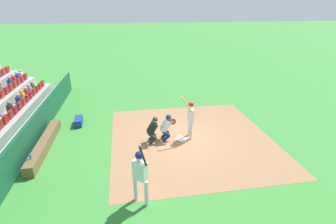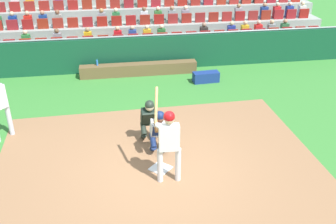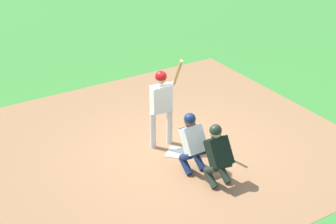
% 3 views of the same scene
% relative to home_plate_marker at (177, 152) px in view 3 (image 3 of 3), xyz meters
% --- Properties ---
extents(ground_plane, '(160.00, 160.00, 0.00)m').
position_rel_home_plate_marker_xyz_m(ground_plane, '(0.00, 0.00, -0.02)').
color(ground_plane, '#3A8334').
extents(infield_dirt_patch, '(7.95, 7.53, 0.01)m').
position_rel_home_plate_marker_xyz_m(infield_dirt_patch, '(0.00, 0.50, -0.01)').
color(infield_dirt_patch, '#976B49').
rests_on(infield_dirt_patch, ground_plane).
extents(home_plate_marker, '(0.62, 0.62, 0.02)m').
position_rel_home_plate_marker_xyz_m(home_plate_marker, '(0.00, 0.00, 0.00)').
color(home_plate_marker, white).
rests_on(home_plate_marker, infield_dirt_patch).
extents(batter_at_plate, '(0.59, 0.65, 2.15)m').
position_rel_home_plate_marker_xyz_m(batter_at_plate, '(-0.12, 0.46, 1.09)').
color(batter_at_plate, silver).
rests_on(batter_at_plate, ground_plane).
extents(catcher_crouching, '(0.47, 0.72, 1.26)m').
position_rel_home_plate_marker_xyz_m(catcher_crouching, '(-0.06, -0.66, 0.69)').
color(catcher_crouching, navy).
rests_on(catcher_crouching, ground_plane).
extents(home_plate_umpire, '(0.47, 0.51, 1.26)m').
position_rel_home_plate_marker_xyz_m(home_plate_umpire, '(0.10, -1.30, 0.67)').
color(home_plate_umpire, '#232D24').
rests_on(home_plate_umpire, ground_plane).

